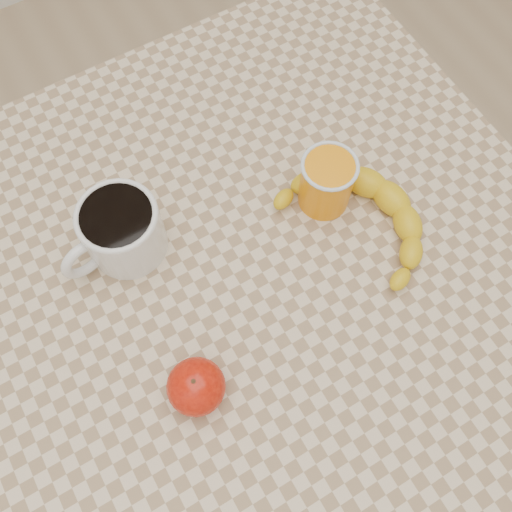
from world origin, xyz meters
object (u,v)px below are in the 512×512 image
table (256,285)px  apple (196,387)px  banana (361,219)px  coffee_mug (120,230)px  orange_juice_glass (327,182)px

table → apple: (-0.14, -0.11, 0.12)m
table → banana: size_ratio=2.95×
table → coffee_mug: size_ratio=5.42×
apple → banana: apple is taller
table → apple: bearing=-142.5°
coffee_mug → apple: size_ratio=1.66×
coffee_mug → table: bearing=-38.2°
coffee_mug → apple: (-0.01, -0.21, -0.02)m
coffee_mug → apple: 0.21m
orange_juice_glass → banana: size_ratio=0.31×
orange_juice_glass → banana: 0.06m
table → apple: size_ratio=8.99×
banana → orange_juice_glass: bearing=96.6°
coffee_mug → banana: bearing=-24.7°
apple → table: bearing=37.5°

